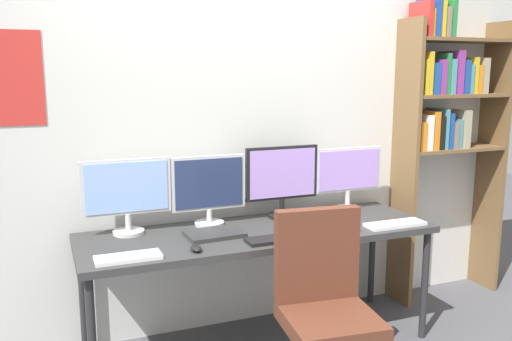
% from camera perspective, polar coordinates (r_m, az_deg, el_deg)
% --- Properties ---
extents(wall_back, '(4.50, 0.11, 2.60)m').
position_cam_1_polar(wall_back, '(3.49, -2.29, 4.42)').
color(wall_back, silver).
rests_on(wall_back, ground_plane).
extents(desk, '(2.10, 0.68, 0.74)m').
position_cam_1_polar(desk, '(3.23, 0.33, -7.18)').
color(desk, '#333333').
rests_on(desk, ground_plane).
extents(bookshelf, '(0.83, 0.28, 2.19)m').
position_cam_1_polar(bookshelf, '(4.11, 19.42, 5.92)').
color(bookshelf, brown).
rests_on(bookshelf, ground_plane).
extents(office_chair, '(0.52, 0.52, 0.99)m').
position_cam_1_polar(office_chair, '(2.82, 7.33, -16.34)').
color(office_chair, '#2D2D33').
rests_on(office_chair, ground_plane).
extents(monitor_far_left, '(0.51, 0.18, 0.44)m').
position_cam_1_polar(monitor_far_left, '(3.17, -13.51, -2.23)').
color(monitor_far_left, silver).
rests_on(monitor_far_left, desk).
extents(monitor_center_left, '(0.46, 0.18, 0.43)m').
position_cam_1_polar(monitor_center_left, '(3.27, -5.03, -1.82)').
color(monitor_center_left, silver).
rests_on(monitor_center_left, desk).
extents(monitor_center_right, '(0.49, 0.18, 0.46)m').
position_cam_1_polar(monitor_center_right, '(3.44, 2.77, -0.76)').
color(monitor_center_right, black).
rests_on(monitor_center_right, desk).
extents(monitor_far_right, '(0.49, 0.18, 0.43)m').
position_cam_1_polar(monitor_far_right, '(3.67, 9.71, -0.41)').
color(monitor_far_right, silver).
rests_on(monitor_far_right, desk).
extents(keyboard_left, '(0.33, 0.13, 0.02)m').
position_cam_1_polar(keyboard_left, '(2.80, -13.37, -8.94)').
color(keyboard_left, silver).
rests_on(keyboard_left, desk).
extents(keyboard_center, '(0.32, 0.13, 0.02)m').
position_cam_1_polar(keyboard_center, '(3.01, 2.00, -7.28)').
color(keyboard_center, black).
rests_on(keyboard_center, desk).
extents(keyboard_right, '(0.38, 0.13, 0.02)m').
position_cam_1_polar(keyboard_right, '(3.40, 14.51, -5.52)').
color(keyboard_right, silver).
rests_on(keyboard_right, desk).
extents(mouse_left_side, '(0.06, 0.10, 0.03)m').
position_cam_1_polar(mouse_left_side, '(3.26, 10.38, -5.93)').
color(mouse_left_side, silver).
rests_on(mouse_left_side, desk).
extents(mouse_right_side, '(0.06, 0.10, 0.03)m').
position_cam_1_polar(mouse_right_side, '(2.86, -6.38, -8.18)').
color(mouse_right_side, black).
rests_on(mouse_right_side, desk).
extents(laptop_closed, '(0.33, 0.24, 0.02)m').
position_cam_1_polar(laptop_closed, '(3.11, -4.43, -6.70)').
color(laptop_closed, '#2D2D2D').
rests_on(laptop_closed, desk).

